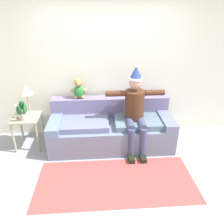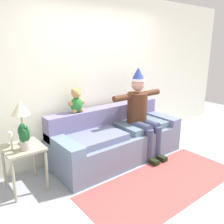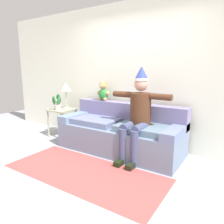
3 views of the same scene
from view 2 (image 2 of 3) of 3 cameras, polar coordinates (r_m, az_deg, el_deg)
ground_plane at (r=3.51m, az=12.11°, el=-16.42°), size 10.00×10.00×0.00m
back_wall at (r=4.15m, az=-3.54°, el=8.86°), size 7.00×0.10×2.70m
couch at (r=4.01m, az=1.02°, el=-6.45°), size 2.22×0.88×0.84m
person_seated at (r=4.01m, az=7.04°, el=0.25°), size 1.02×0.77×1.54m
teddy_bear at (r=3.70m, az=-8.54°, el=2.50°), size 0.29×0.17×0.38m
side_table at (r=3.30m, az=-20.60°, el=-9.48°), size 0.47×0.49×0.60m
table_lamp at (r=3.22m, az=-21.21°, el=0.42°), size 0.24×0.24×0.57m
potted_plant at (r=3.10m, az=-20.33°, el=-5.89°), size 0.18×0.24×0.35m
candle_tall at (r=3.16m, az=-23.24°, el=-5.88°), size 0.04×0.04×0.24m
area_rug at (r=3.51m, az=12.23°, el=-16.42°), size 2.36×1.01×0.01m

